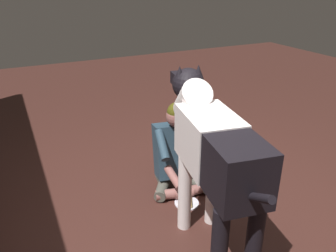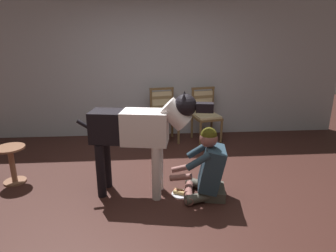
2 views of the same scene
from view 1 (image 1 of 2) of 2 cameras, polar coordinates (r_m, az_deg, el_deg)
ground_plane at (r=3.06m, az=5.64°, el=-15.09°), size 12.76×12.76×0.00m
person_sitting_on_floor at (r=3.27m, az=1.51°, el=-4.60°), size 0.71×0.57×0.88m
large_dog at (r=2.38m, az=7.40°, el=-3.70°), size 1.60×0.49×1.29m
hot_dog_on_plate at (r=3.20m, az=3.17°, el=-12.54°), size 0.22×0.22×0.06m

